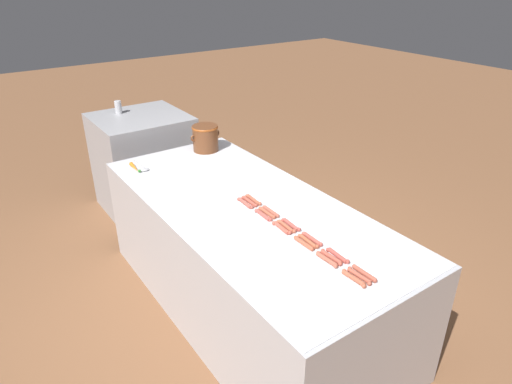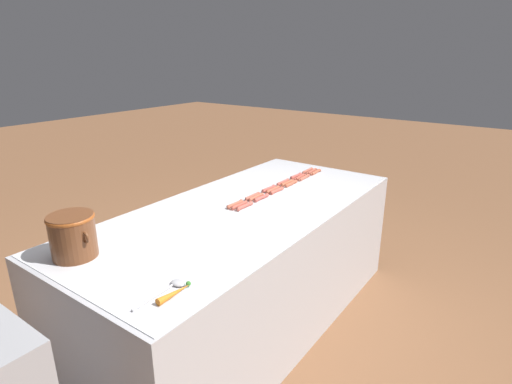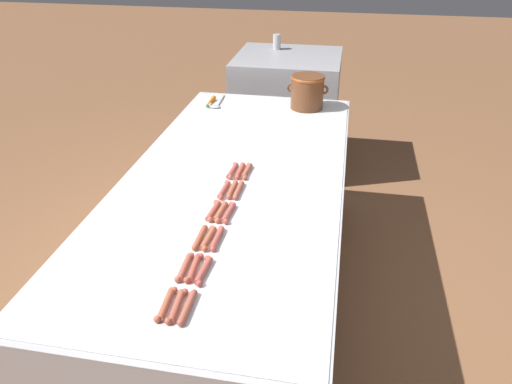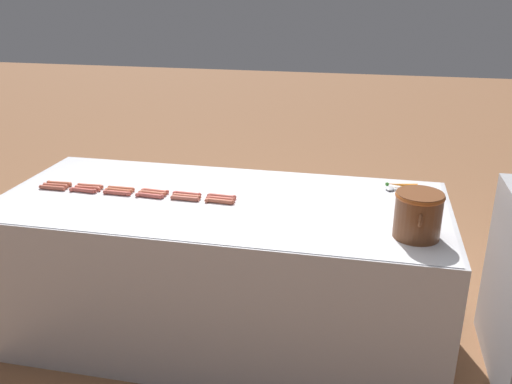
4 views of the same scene
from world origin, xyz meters
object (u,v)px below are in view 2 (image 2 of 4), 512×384
(hot_dog_3, at_px, (277,190))
(hot_dog_15, at_px, (269,189))
(hot_dog_7, at_px, (300,177))
(hot_dog_8, at_px, (287,183))
(hot_dog_12, at_px, (308,171))
(hot_dog_0, at_px, (315,172))
(hot_dog_11, at_px, (239,205))
(hot_dog_2, at_px, (291,184))
(hot_dog_9, at_px, (273,190))
(bean_pot, at_px, (73,234))
(hot_dog_13, at_px, (296,176))
(hot_dog_5, at_px, (244,206))
(hot_dog_10, at_px, (256,197))
(hot_dog_17, at_px, (235,204))
(hot_dog_14, at_px, (283,182))
(hot_dog_16, at_px, (253,196))
(hot_dog_1, at_px, (304,178))
(hot_dog_4, at_px, (261,198))
(serving_spoon, at_px, (170,288))
(hot_dog_6, at_px, (312,171))
(carrot, at_px, (175,292))

(hot_dog_3, height_order, hot_dog_15, same)
(hot_dog_7, relative_size, hot_dog_8, 1.00)
(hot_dog_12, bearing_deg, hot_dog_0, 178.72)
(hot_dog_7, distance_m, hot_dog_11, 0.79)
(hot_dog_2, xyz_separation_m, hot_dog_9, (0.03, 0.20, 0.00))
(hot_dog_15, distance_m, bean_pot, 1.42)
(hot_dog_0, bearing_deg, hot_dog_15, 83.09)
(hot_dog_13, height_order, bean_pot, bean_pot)
(hot_dog_5, xyz_separation_m, hot_dog_15, (0.07, -0.39, 0.00))
(hot_dog_10, xyz_separation_m, hot_dog_17, (0.03, 0.20, 0.00))
(hot_dog_11, bearing_deg, bean_pot, 76.79)
(hot_dog_3, bearing_deg, hot_dog_8, -80.44)
(hot_dog_2, relative_size, hot_dog_7, 1.00)
(hot_dog_8, xyz_separation_m, hot_dog_14, (0.03, 0.01, 0.00))
(hot_dog_2, relative_size, hot_dog_11, 1.00)
(hot_dog_7, bearing_deg, bean_pot, 82.46)
(hot_dog_16, bearing_deg, hot_dog_2, -99.66)
(hot_dog_0, distance_m, hot_dog_11, 0.99)
(hot_dog_1, distance_m, hot_dog_4, 0.58)
(hot_dog_5, height_order, hot_dog_16, same)
(hot_dog_17, height_order, serving_spoon, hot_dog_17)
(hot_dog_1, xyz_separation_m, hot_dog_4, (0.00, 0.58, 0.00))
(hot_dog_10, height_order, hot_dog_15, same)
(hot_dog_17, bearing_deg, serving_spoon, 112.88)
(hot_dog_15, distance_m, hot_dog_16, 0.20)
(hot_dog_0, relative_size, serving_spoon, 0.62)
(hot_dog_2, relative_size, hot_dog_14, 1.00)
(hot_dog_11, bearing_deg, serving_spoon, 111.02)
(hot_dog_6, distance_m, hot_dog_7, 0.20)
(hot_dog_14, bearing_deg, carrot, 106.23)
(hot_dog_1, distance_m, hot_dog_3, 0.39)
(hot_dog_13, bearing_deg, hot_dog_4, 96.76)
(hot_dog_3, height_order, bean_pot, bean_pot)
(hot_dog_3, relative_size, hot_dog_11, 1.00)
(hot_dog_8, height_order, hot_dog_10, same)
(hot_dog_10, bearing_deg, carrot, 110.00)
(hot_dog_2, xyz_separation_m, bean_pot, (0.27, 1.60, 0.11))
(hot_dog_7, relative_size, hot_dog_13, 1.00)
(hot_dog_16, relative_size, serving_spoon, 0.62)
(hot_dog_5, xyz_separation_m, carrot, (-0.38, 0.97, 0.00))
(bean_pot, bearing_deg, hot_dog_8, -98.38)
(hot_dog_8, height_order, serving_spoon, hot_dog_8)
(hot_dog_5, height_order, hot_dog_15, same)
(hot_dog_17, bearing_deg, hot_dog_4, -107.97)
(hot_dog_10, distance_m, hot_dog_13, 0.60)
(hot_dog_14, distance_m, hot_dog_15, 0.19)
(hot_dog_2, distance_m, hot_dog_4, 0.39)
(hot_dog_10, distance_m, hot_dog_11, 0.19)
(hot_dog_1, relative_size, hot_dog_14, 1.00)
(hot_dog_10, bearing_deg, hot_dog_14, -85.50)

